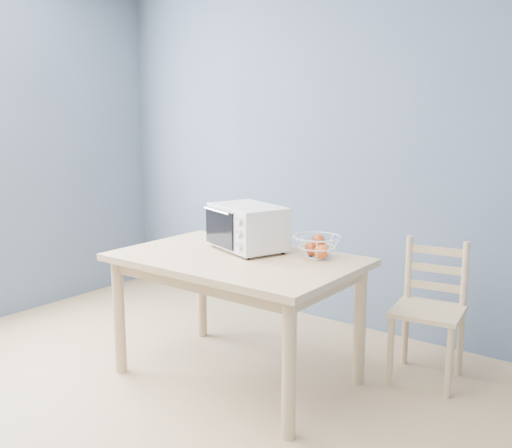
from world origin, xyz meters
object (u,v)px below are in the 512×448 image
Objects in this scene: toaster_oven at (246,226)px; fruit_basket at (318,246)px; dining_table at (236,273)px; dining_chair at (429,312)px.

toaster_oven reaches higher than fruit_basket.
toaster_oven is at bearing 110.46° from dining_table.
dining_table is at bearing -49.21° from toaster_oven.
fruit_basket is (0.39, 0.26, 0.17)m from dining_table.
toaster_oven is 0.66× the size of dining_chair.
dining_table is 4.18× the size of fruit_basket.
dining_chair is at bearing 48.24° from toaster_oven.
dining_chair is (0.91, 0.69, -0.24)m from dining_table.
fruit_basket reaches higher than dining_table.
toaster_oven is 1.64× the size of fruit_basket.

